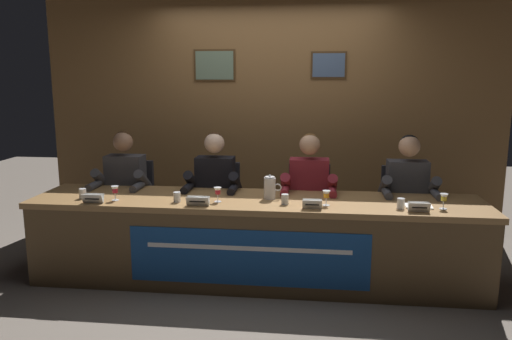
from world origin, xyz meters
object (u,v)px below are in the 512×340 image
chair_far_right (403,217)px  water_cup_far_right (401,204)px  panelist_far_right (408,193)px  water_cup_center_left (177,198)px  water_cup_far_left (83,194)px  nameplate_far_left (93,198)px  water_cup_center_right (285,200)px  nameplate_far_right (419,207)px  chair_far_left (132,208)px  nameplate_center_right (312,204)px  juice_glass_center_right (326,195)px  chair_center_left (218,211)px  nameplate_center_left (198,201)px  water_pitcher_central (270,188)px  juice_glass_far_right (444,198)px  conference_table (254,227)px  panelist_center_right (309,190)px  chair_center_right (308,214)px  panelist_far_left (123,186)px  juice_glass_center_left (218,192)px  document_stack_far_right (419,206)px  juice_glass_far_left (115,190)px  panelist_center_left (214,188)px

chair_far_right → water_cup_far_right: 0.84m
panelist_far_right → water_cup_center_left: bearing=-164.0°
water_cup_far_left → water_cup_far_right: (2.65, -0.03, 0.00)m
nameplate_far_left → water_cup_center_right: water_cup_center_right is taller
water_cup_center_left → nameplate_far_right: 1.94m
water_cup_far_left → panelist_far_right: (2.81, 0.54, -0.04)m
chair_far_left → panelist_far_right: 2.69m
nameplate_center_right → juice_glass_center_right: juice_glass_center_right is taller
chair_center_left → water_cup_center_right: 1.06m
water_cup_far_right → nameplate_center_left: bearing=-176.5°
water_cup_center_right → water_pitcher_central: 0.23m
juice_glass_far_right → water_cup_far_left: bearing=-179.9°
conference_table → nameplate_center_left: 0.54m
panelist_center_right → juice_glass_far_right: size_ratio=10.03×
water_cup_center_left → nameplate_far_right: bearing=-2.5°
conference_table → nameplate_far_left: 1.36m
nameplate_center_left → chair_center_right: size_ratio=0.20×
water_cup_center_left → chair_center_right: bearing=35.2°
water_cup_far_left → nameplate_center_left: water_cup_far_left is taller
water_cup_center_right → nameplate_far_right: (1.04, -0.11, 0.00)m
chair_center_left → water_cup_far_right: size_ratio=10.78×
panelist_far_right → water_cup_center_right: bearing=-153.6°
panelist_far_left → juice_glass_center_left: bearing=-26.7°
chair_far_right → document_stack_far_right: chair_far_right is taller
juice_glass_far_left → chair_far_right: bearing=17.1°
chair_center_right → panelist_center_right: 0.34m
juice_glass_center_right → conference_table: bearing=175.7°
nameplate_center_right → panelist_far_right: 1.08m
juice_glass_center_right → water_cup_far_right: size_ratio=1.46×
juice_glass_far_left → juice_glass_center_right: 1.76m
document_stack_far_right → panelist_center_left: bearing=164.5°
nameplate_far_right → juice_glass_far_right: size_ratio=1.31×
juice_glass_center_left → juice_glass_center_right: bearing=-0.9°
chair_far_right → panelist_center_right: bearing=-167.3°
chair_far_right → water_cup_far_left: bearing=-165.3°
panelist_center_left → chair_far_left: bearing=167.3°
panelist_center_left → water_cup_center_left: panelist_center_left is taller
chair_center_right → panelist_center_right: (-0.00, -0.20, 0.28)m
nameplate_far_right → panelist_center_left: bearing=159.6°
water_cup_center_left → juice_glass_far_right: bearing=0.9°
panelist_center_left → nameplate_far_right: 1.86m
conference_table → water_cup_center_left: (-0.64, -0.08, 0.26)m
juice_glass_far_left → chair_center_left: (0.73, 0.77, -0.37)m
nameplate_far_right → document_stack_far_right: size_ratio=0.75×
juice_glass_center_left → conference_table: bearing=5.7°
nameplate_far_left → juice_glass_center_left: (1.02, 0.16, 0.05)m
water_cup_center_left → water_pitcher_central: (0.76, 0.21, 0.06)m
juice_glass_center_right → water_cup_far_right: 0.59m
water_cup_far_left → juice_glass_far_right: juice_glass_far_right is taller
chair_far_left → water_cup_center_left: size_ratio=10.78×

